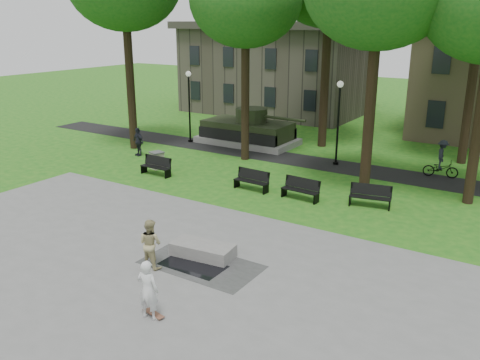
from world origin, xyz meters
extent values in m
plane|color=#1B6217|center=(0.00, 0.00, 0.00)|extent=(120.00, 120.00, 0.00)
cube|color=gray|center=(0.00, -5.00, 0.01)|extent=(22.00, 16.00, 0.02)
cube|color=black|center=(0.00, 12.00, 0.01)|extent=(44.00, 2.60, 0.01)
cube|color=#4C443D|center=(-11.00, 26.50, 3.60)|extent=(15.00, 10.00, 7.20)
cylinder|color=black|center=(-12.00, 9.00, 4.48)|extent=(0.52, 0.52, 8.96)
cylinder|color=black|center=(-4.50, 10.50, 4.00)|extent=(0.48, 0.48, 8.00)
cylinder|color=black|center=(3.50, 8.50, 4.16)|extent=(0.50, 0.50, 8.32)
cylinder|color=black|center=(8.00, 9.50, 3.84)|extent=(0.46, 0.46, 7.68)
cylinder|color=black|center=(-2.00, 16.00, 4.64)|extent=(0.54, 0.54, 9.28)
cylinder|color=black|center=(6.50, 16.50, 4.32)|extent=(0.50, 0.50, 8.64)
cylinder|color=black|center=(-10.00, 12.30, 2.20)|extent=(0.12, 0.12, 4.40)
sphere|color=silver|center=(-10.00, 12.30, 4.55)|extent=(0.36, 0.36, 0.36)
cylinder|color=black|center=(-10.00, 12.30, 0.08)|extent=(0.32, 0.32, 0.16)
cylinder|color=black|center=(0.50, 12.30, 2.20)|extent=(0.12, 0.12, 4.40)
sphere|color=silver|center=(0.50, 12.30, 4.55)|extent=(0.36, 0.36, 0.36)
cylinder|color=black|center=(0.50, 12.30, 0.08)|extent=(0.32, 0.32, 0.16)
cube|color=gray|center=(-6.50, 14.00, 0.20)|extent=(6.50, 3.40, 0.40)
cube|color=black|center=(-6.50, 14.00, 0.95)|extent=(5.80, 2.80, 1.10)
cube|color=black|center=(-6.50, 12.65, 0.75)|extent=(5.80, 0.35, 0.70)
cube|color=black|center=(-6.50, 15.35, 0.75)|extent=(5.80, 0.35, 0.70)
cylinder|color=black|center=(-6.20, 14.00, 1.95)|extent=(2.10, 2.10, 0.90)
cylinder|color=black|center=(-3.90, 14.00, 1.95)|extent=(3.20, 0.18, 0.18)
cube|color=black|center=(1.33, -2.11, 0.02)|extent=(2.20, 1.20, 0.00)
cube|color=gray|center=(1.17, -1.35, 0.24)|extent=(2.30, 1.25, 0.45)
cube|color=brown|center=(2.24, -5.10, 0.06)|extent=(0.80, 0.34, 0.07)
imported|color=silver|center=(2.25, -5.27, 0.89)|extent=(0.69, 0.52, 1.74)
imported|color=tan|center=(0.22, -2.93, 0.86)|extent=(0.82, 0.64, 1.68)
imported|color=#20202A|center=(-10.41, 7.72, 0.86)|extent=(1.08, 0.66, 1.72)
imported|color=black|center=(6.06, 12.95, 0.46)|extent=(1.84, 0.93, 0.92)
imported|color=black|center=(6.06, 12.95, 1.22)|extent=(0.75, 1.08, 1.54)
cube|color=black|center=(-6.75, 5.14, 0.45)|extent=(1.81, 0.48, 0.05)
cube|color=black|center=(-6.75, 5.36, 0.75)|extent=(1.80, 0.18, 0.50)
cube|color=black|center=(-7.60, 5.14, 0.23)|extent=(0.07, 0.45, 0.45)
cube|color=black|center=(-5.90, 5.14, 0.23)|extent=(0.07, 0.45, 0.45)
cube|color=black|center=(-1.17, 5.72, 0.45)|extent=(1.82, 0.55, 0.05)
cube|color=black|center=(-1.17, 5.94, 0.75)|extent=(1.81, 0.25, 0.50)
cube|color=black|center=(-2.02, 5.72, 0.23)|extent=(0.08, 0.45, 0.45)
cube|color=black|center=(-0.32, 5.72, 0.23)|extent=(0.08, 0.45, 0.45)
cube|color=black|center=(1.43, 5.77, 0.45)|extent=(1.83, 0.58, 0.05)
cube|color=black|center=(1.43, 5.99, 0.75)|extent=(1.81, 0.28, 0.50)
cube|color=black|center=(0.58, 5.77, 0.23)|extent=(0.09, 0.45, 0.45)
cube|color=black|center=(2.28, 5.77, 0.23)|extent=(0.09, 0.45, 0.45)
cube|color=black|center=(4.45, 6.55, 0.45)|extent=(1.85, 0.80, 0.05)
cube|color=black|center=(4.45, 6.77, 0.75)|extent=(1.79, 0.51, 0.50)
cube|color=black|center=(3.60, 6.55, 0.23)|extent=(0.15, 0.45, 0.45)
cube|color=black|center=(5.30, 6.55, 0.23)|extent=(0.15, 0.45, 0.45)
cube|color=#A89D8A|center=(-7.54, 6.16, 0.45)|extent=(0.75, 0.75, 0.90)
cube|color=#4C4C4C|center=(-7.54, 6.16, 0.93)|extent=(0.82, 0.82, 0.06)
camera|label=1|loc=(10.94, -14.23, 7.87)|focal=38.00mm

